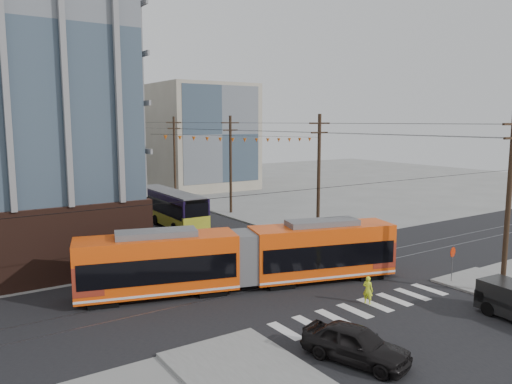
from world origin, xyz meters
TOP-DOWN VIEW (x-y plane):
  - ground at (0.00, 0.00)m, footprint 160.00×160.00m
  - bg_bldg_ne_near at (16.00, 48.00)m, footprint 14.00×14.00m
  - bg_bldg_ne_far at (18.00, 68.00)m, footprint 16.00×16.00m
  - utility_pole_near at (8.50, -6.00)m, footprint 0.30×0.30m
  - utility_pole_far at (8.50, 56.00)m, footprint 0.30×0.30m
  - streetcar at (-3.82, 3.70)m, footprint 20.03×8.33m
  - city_bus at (0.28, 24.23)m, footprint 2.90×12.51m
  - black_sedan at (-4.95, -7.22)m, footprint 3.37×5.15m
  - parked_car_silver at (-5.40, 12.49)m, footprint 2.18×4.81m
  - parked_car_white at (-5.02, 16.94)m, footprint 2.80×4.67m
  - parked_car_grey at (-5.35, 22.30)m, footprint 3.86×5.33m
  - pedestrian at (0.61, -2.58)m, footprint 0.58×0.70m
  - stop_sign at (7.79, -3.00)m, footprint 0.79×0.79m
  - jersey_barrier at (8.30, 10.70)m, footprint 1.98×4.40m

SIDE VIEW (x-z plane):
  - ground at x=0.00m, z-range 0.00..0.00m
  - jersey_barrier at x=8.30m, z-range 0.00..0.86m
  - parked_car_white at x=-5.02m, z-range 0.00..1.27m
  - parked_car_grey at x=-5.35m, z-range 0.00..1.35m
  - parked_car_silver at x=-5.40m, z-range 0.00..1.53m
  - black_sedan at x=-4.95m, z-range 0.00..1.63m
  - pedestrian at x=0.61m, z-range 0.00..1.63m
  - stop_sign at x=7.79m, z-range 0.00..2.25m
  - city_bus at x=0.28m, z-range 0.00..3.53m
  - streetcar at x=-3.82m, z-range 0.00..3.86m
  - utility_pole_near at x=8.50m, z-range 0.00..11.00m
  - utility_pole_far at x=8.50m, z-range 0.00..11.00m
  - bg_bldg_ne_far at x=18.00m, z-range 0.00..14.00m
  - bg_bldg_ne_near at x=16.00m, z-range 0.00..16.00m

